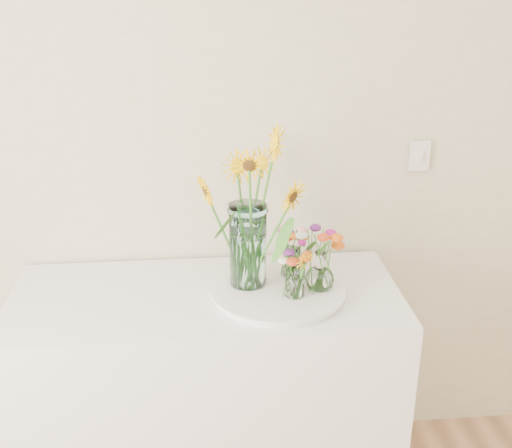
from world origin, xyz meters
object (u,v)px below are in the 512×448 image
object	(u,v)px
tray	(278,292)
small_vase_b	(320,271)
counter	(209,397)
mason_jar	(248,246)
small_vase_a	(295,282)
small_vase_c	(292,262)

from	to	relation	value
tray	small_vase_b	world-z (taller)	small_vase_b
counter	mason_jar	distance (m)	0.65
counter	small_vase_a	world-z (taller)	small_vase_a
tray	small_vase_a	world-z (taller)	small_vase_a
counter	mason_jar	world-z (taller)	mason_jar
tray	small_vase_a	bearing A→B (deg)	-51.14
small_vase_b	small_vase_c	bearing A→B (deg)	125.22
small_vase_b	small_vase_c	size ratio (longest dim) A/B	1.34
mason_jar	small_vase_a	size ratio (longest dim) A/B	2.65
tray	small_vase_b	size ratio (longest dim) A/B	3.08
counter	small_vase_a	distance (m)	0.62
small_vase_a	small_vase_c	xyz separation A→B (m)	(0.01, 0.16, -0.00)
counter	tray	bearing A→B (deg)	-7.16
small_vase_a	small_vase_c	bearing A→B (deg)	86.16
tray	mason_jar	distance (m)	0.20
tray	small_vase_a	xyz separation A→B (m)	(0.05, -0.06, 0.07)
small_vase_b	small_vase_c	xyz separation A→B (m)	(-0.08, 0.12, -0.02)
small_vase_b	small_vase_a	bearing A→B (deg)	-155.50
small_vase_c	tray	bearing A→B (deg)	-122.90
tray	small_vase_c	distance (m)	0.13
counter	small_vase_c	xyz separation A→B (m)	(0.32, 0.06, 0.53)
tray	small_vase_a	size ratio (longest dim) A/B	3.97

